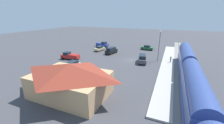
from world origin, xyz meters
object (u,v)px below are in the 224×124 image
Objects in this scene: suv_black at (111,50)px; pickup_red at (70,56)px; pickup_blue at (102,44)px; station_building at (70,79)px; pedestrian_on_platform at (171,59)px; suv_silver at (72,66)px; light_pole_near_platform at (159,43)px; passenger_train at (195,90)px; suv_charcoal at (142,59)px; sedan_tan at (100,48)px; sedan_green at (147,47)px.

suv_black reaches higher than pickup_red.
station_building is at bearing 108.89° from pickup_blue.
pedestrian_on_platform is 26.04m from suv_silver.
light_pole_near_platform is at bearing -160.93° from pickup_red.
pickup_red is (6.45, -7.34, -0.12)m from suv_silver.
light_pole_near_platform is at bearing 171.88° from suv_black.
station_building reaches higher than pickup_red.
passenger_train is at bearing -168.60° from station_building.
sedan_tan is at bearing -23.73° from suv_charcoal.
light_pole_near_platform is (-21.09, 4.32, 4.45)m from sedan_tan.
station_building reaches higher than suv_black.
sedan_green is (-10.31, -10.55, -0.27)m from suv_black.
pickup_red is (13.18, -16.00, -1.78)m from station_building.
suv_black is at bearing -8.12° from light_pole_near_platform.
suv_silver is at bearing 101.38° from pickup_blue.
pedestrian_on_platform is 0.36× the size of sedan_tan.
passenger_train is 20.55m from suv_charcoal.
suv_silver is 0.87× the size of pickup_blue.
suv_black reaches higher than pedestrian_on_platform.
light_pole_near_platform reaches higher than sedan_green.
pickup_blue is (12.12, -35.40, -1.78)m from station_building.
sedan_green is at bearing -99.17° from station_building.
station_building is 2.23× the size of pickup_blue.
sedan_tan is 0.55× the size of light_pole_near_platform.
pedestrian_on_platform is 0.33× the size of suv_charcoal.
passenger_train is 35.69m from sedan_green.
pickup_red reaches higher than pedestrian_on_platform.
suv_black and suv_charcoal have the same top height.
suv_silver is 0.88× the size of pickup_red.
sedan_tan is 0.90× the size of suv_charcoal.
passenger_train reaches higher than suv_black.
pedestrian_on_platform is 16.14m from sedan_green.
passenger_train is 9.00× the size of pickup_blue.
pickup_blue is 0.66× the size of light_pole_near_platform.
sedan_green is at bearing -152.03° from sedan_tan.
pedestrian_on_platform is 28.82m from pickup_red.
pickup_red is (1.07, 19.40, 0.00)m from pickup_blue.
passenger_train is 25.30m from suv_silver.
suv_charcoal is 6.54m from light_pole_near_platform.
pedestrian_on_platform is 0.33× the size of suv_black.
station_building is 27.77m from pedestrian_on_platform.
suv_charcoal is at bearing 154.84° from suv_black.
sedan_tan is (-2.23, 6.66, -0.15)m from pickup_blue.
suv_black is at bearing 159.35° from sedan_tan.
suv_black is at bearing 131.72° from pickup_blue.
suv_black is 1.10× the size of sedan_tan.
suv_silver is at bearing -11.49° from passenger_train.
light_pole_near_platform is at bearing -114.63° from station_building.
light_pole_near_platform is (-3.81, -3.28, 4.18)m from suv_charcoal.
pedestrian_on_platform is 5.38m from light_pole_near_platform.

